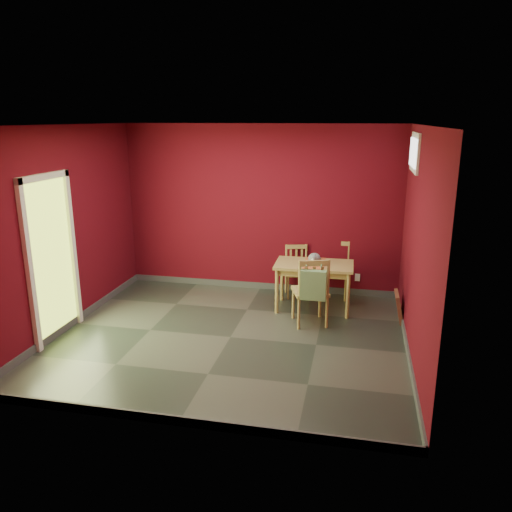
% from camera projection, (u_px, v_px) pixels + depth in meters
% --- Properties ---
extents(ground, '(4.50, 4.50, 0.00)m').
position_uv_depth(ground, '(230.00, 337.00, 6.55)').
color(ground, '#2D342D').
rests_on(ground, ground).
extents(room_shell, '(4.50, 4.50, 4.50)m').
position_uv_depth(room_shell, '(230.00, 334.00, 6.54)').
color(room_shell, '#4F0812').
rests_on(room_shell, ground).
extents(doorway, '(0.06, 1.01, 2.13)m').
position_uv_depth(doorway, '(51.00, 253.00, 6.31)').
color(doorway, '#B7D838').
rests_on(doorway, ground).
extents(window, '(0.05, 0.90, 0.50)m').
position_uv_depth(window, '(415.00, 152.00, 6.43)').
color(window, white).
rests_on(window, room_shell).
extents(outlet_plate, '(0.08, 0.02, 0.12)m').
position_uv_depth(outlet_plate, '(357.00, 277.00, 8.03)').
color(outlet_plate, silver).
rests_on(outlet_plate, room_shell).
extents(dining_table, '(1.15, 0.68, 0.71)m').
position_uv_depth(dining_table, '(314.00, 269.00, 7.36)').
color(dining_table, '#A58E4D').
rests_on(dining_table, ground).
extents(table_runner, '(0.31, 0.63, 0.32)m').
position_uv_depth(table_runner, '(313.00, 269.00, 7.25)').
color(table_runner, '#C05F31').
rests_on(table_runner, dining_table).
extents(chair_far_left, '(0.46, 0.46, 0.81)m').
position_uv_depth(chair_far_left, '(297.00, 270.00, 8.01)').
color(chair_far_left, '#A58E4D').
rests_on(chair_far_left, ground).
extents(chair_far_right, '(0.43, 0.43, 0.89)m').
position_uv_depth(chair_far_right, '(336.00, 269.00, 7.96)').
color(chair_far_right, '#A58E4D').
rests_on(chair_far_right, ground).
extents(chair_near, '(0.58, 0.58, 0.97)m').
position_uv_depth(chair_near, '(311.00, 290.00, 6.83)').
color(chair_near, '#A58E4D').
rests_on(chair_near, ground).
extents(tote_bag, '(0.34, 0.20, 0.47)m').
position_uv_depth(tote_bag, '(313.00, 285.00, 6.58)').
color(tote_bag, '#638858').
rests_on(tote_bag, chair_near).
extents(cat, '(0.26, 0.40, 0.19)m').
position_uv_depth(cat, '(314.00, 256.00, 7.37)').
color(cat, slate).
rests_on(cat, table_runner).
extents(picture_frame, '(0.14, 0.41, 0.41)m').
position_uv_depth(picture_frame, '(399.00, 307.00, 7.04)').
color(picture_frame, brown).
rests_on(picture_frame, ground).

